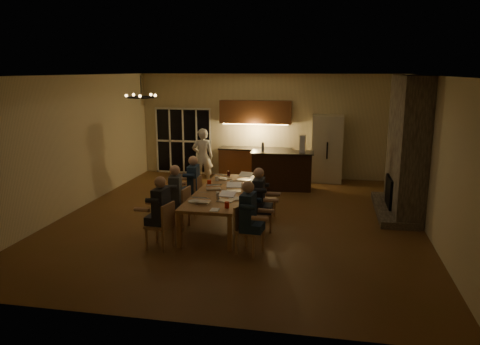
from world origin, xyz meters
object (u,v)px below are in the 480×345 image
plate_near (235,199)px  can_right (243,186)px  chair_left_near (159,225)px  standing_person (203,157)px  laptop_e (223,174)px  plate_left (194,201)px  person_left_near (161,212)px  laptop_a (202,197)px  laptop_c (213,184)px  person_left_far (194,185)px  chair_left_mid (178,207)px  redcup_near (227,205)px  person_left_mid (176,197)px  mug_back (217,179)px  dining_table (223,207)px  bar_island (282,171)px  laptop_b (226,196)px  can_cola (229,174)px  chair_right_mid (259,214)px  redcup_mid (209,183)px  bar_bottle (263,147)px  laptop_f (244,176)px  laptop_d (234,186)px  bar_blender (302,144)px  can_silver (218,196)px  chandelier (141,97)px  mug_mid (231,182)px  mug_front (218,194)px  chair_right_near (250,230)px  chair_right_far (265,199)px  chair_left_far (190,195)px  plate_far (249,183)px

plate_near → can_right: bearing=90.2°
chair_left_near → standing_person: bearing=-162.6°
laptop_e → plate_left: 2.07m
person_left_near → laptop_e: 2.71m
standing_person → laptop_a: standing_person is taller
laptop_c → person_left_far: bearing=-59.1°
chair_left_mid → redcup_near: bearing=62.4°
chair_left_near → person_left_mid: bearing=-166.0°
person_left_far → mug_back: (0.49, 0.28, 0.11)m
mug_back → plate_left: (-0.01, -1.84, -0.04)m
dining_table → person_left_far: 1.06m
bar_island → redcup_near: bar_island is taller
laptop_b → laptop_e: same height
can_cola → chair_right_mid: bearing=-61.6°
redcup_mid → bar_bottle: bar_bottle is taller
laptop_f → plate_near: 1.67m
laptop_d → redcup_near: bearing=-93.7°
person_left_far → bar_blender: 3.62m
person_left_far → can_silver: bearing=30.9°
person_left_near → chandelier: size_ratio=2.11×
plate_near → person_left_far: bearing=135.3°
person_left_far → laptop_e: person_left_far is taller
mug_mid → bar_bottle: bearing=83.2°
chair_right_mid → laptop_a: 1.23m
mug_front → can_right: can_right is taller
bar_bottle → chair_right_near: bearing=-84.6°
chandelier → chair_left_near: bearing=-59.3°
chair_right_far → mug_mid: (-0.79, 0.01, 0.36)m
chandelier → plate_left: (1.34, -0.77, -1.99)m
laptop_f → can_cola: laptop_f is taller
dining_table → can_silver: size_ratio=27.04×
laptop_a → mug_back: size_ratio=3.20×
chair_right_far → bar_bottle: (-0.46, 2.74, 0.76)m
mug_back → plate_left: mug_back is taller
laptop_e → plate_left: bearing=110.2°
dining_table → chair_left_far: bearing=147.5°
mug_mid → plate_left: (-0.43, -1.53, -0.04)m
plate_near → bar_blender: bar_blender is taller
chandelier → laptop_e: size_ratio=2.05×
laptop_f → laptop_a: bearing=-89.9°
standing_person → plate_far: standing_person is taller
bar_island → mug_back: bar_island is taller
chair_right_near → chair_right_mid: 1.00m
chair_right_near → person_left_near: person_left_near is taller
laptop_b → can_right: laptop_b is taller
chair_right_mid → laptop_c: bearing=74.7°
chair_right_mid → mug_mid: (-0.81, 1.12, 0.36)m
laptop_c → person_left_near: bearing=50.3°
bar_bottle → laptop_b: bearing=-92.2°
chair_right_near → bar_island: bearing=18.3°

